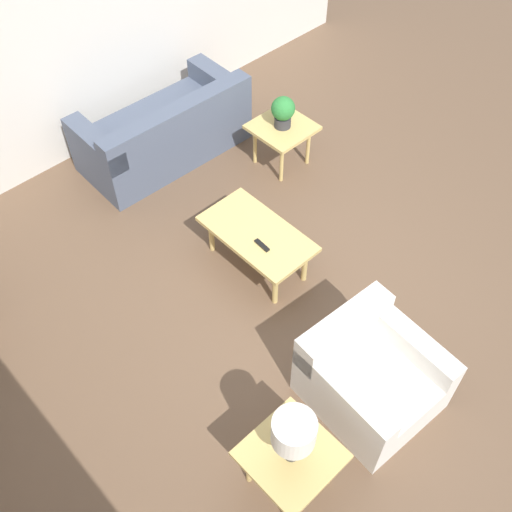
{
  "coord_description": "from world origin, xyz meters",
  "views": [
    {
      "loc": [
        -2.02,
        2.5,
        4.32
      ],
      "look_at": [
        0.26,
        0.34,
        0.55
      ],
      "focal_mm": 42.0,
      "sensor_mm": 36.0,
      "label": 1
    }
  ],
  "objects_px": {
    "side_table_plant": "(282,131)",
    "potted_plant": "(283,111)",
    "side_table_lamp": "(291,458)",
    "armchair": "(369,375)",
    "sofa": "(165,132)",
    "table_lamp": "(294,434)",
    "coffee_table": "(257,236)"
  },
  "relations": [
    {
      "from": "side_table_lamp",
      "to": "potted_plant",
      "type": "distance_m",
      "value": 3.42
    },
    {
      "from": "side_table_plant",
      "to": "side_table_lamp",
      "type": "relative_size",
      "value": 1.0
    },
    {
      "from": "sofa",
      "to": "table_lamp",
      "type": "bearing_deg",
      "value": 66.55
    },
    {
      "from": "sofa",
      "to": "side_table_plant",
      "type": "height_order",
      "value": "sofa"
    },
    {
      "from": "side_table_plant",
      "to": "potted_plant",
      "type": "height_order",
      "value": "potted_plant"
    },
    {
      "from": "armchair",
      "to": "side_table_lamp",
      "type": "bearing_deg",
      "value": -171.46
    },
    {
      "from": "armchair",
      "to": "side_table_lamp",
      "type": "distance_m",
      "value": 0.93
    },
    {
      "from": "side_table_plant",
      "to": "table_lamp",
      "type": "height_order",
      "value": "table_lamp"
    },
    {
      "from": "potted_plant",
      "to": "table_lamp",
      "type": "xyz_separation_m",
      "value": [
        -2.45,
        2.38,
        0.14
      ]
    },
    {
      "from": "sofa",
      "to": "coffee_table",
      "type": "height_order",
      "value": "sofa"
    },
    {
      "from": "armchair",
      "to": "coffee_table",
      "type": "relative_size",
      "value": 0.93
    },
    {
      "from": "coffee_table",
      "to": "side_table_plant",
      "type": "bearing_deg",
      "value": -53.89
    },
    {
      "from": "armchair",
      "to": "table_lamp",
      "type": "height_order",
      "value": "table_lamp"
    },
    {
      "from": "armchair",
      "to": "side_table_lamp",
      "type": "relative_size",
      "value": 1.64
    },
    {
      "from": "table_lamp",
      "to": "potted_plant",
      "type": "bearing_deg",
      "value": -44.13
    },
    {
      "from": "side_table_plant",
      "to": "potted_plant",
      "type": "relative_size",
      "value": 1.72
    },
    {
      "from": "coffee_table",
      "to": "side_table_plant",
      "type": "height_order",
      "value": "side_table_plant"
    },
    {
      "from": "armchair",
      "to": "coffee_table",
      "type": "distance_m",
      "value": 1.56
    },
    {
      "from": "sofa",
      "to": "side_table_lamp",
      "type": "distance_m",
      "value": 3.73
    },
    {
      "from": "sofa",
      "to": "potted_plant",
      "type": "distance_m",
      "value": 1.29
    },
    {
      "from": "sofa",
      "to": "table_lamp",
      "type": "distance_m",
      "value": 3.77
    },
    {
      "from": "potted_plant",
      "to": "sofa",
      "type": "bearing_deg",
      "value": 40.59
    },
    {
      "from": "coffee_table",
      "to": "table_lamp",
      "type": "bearing_deg",
      "value": 142.82
    },
    {
      "from": "side_table_lamp",
      "to": "potted_plant",
      "type": "relative_size",
      "value": 1.72
    },
    {
      "from": "side_table_lamp",
      "to": "table_lamp",
      "type": "bearing_deg",
      "value": 135.0
    },
    {
      "from": "table_lamp",
      "to": "coffee_table",
      "type": "bearing_deg",
      "value": -37.18
    },
    {
      "from": "armchair",
      "to": "table_lamp",
      "type": "bearing_deg",
      "value": -171.46
    },
    {
      "from": "sofa",
      "to": "armchair",
      "type": "height_order",
      "value": "sofa"
    },
    {
      "from": "coffee_table",
      "to": "table_lamp",
      "type": "height_order",
      "value": "table_lamp"
    },
    {
      "from": "potted_plant",
      "to": "table_lamp",
      "type": "height_order",
      "value": "table_lamp"
    },
    {
      "from": "side_table_lamp",
      "to": "table_lamp",
      "type": "relative_size",
      "value": 1.25
    },
    {
      "from": "coffee_table",
      "to": "potted_plant",
      "type": "distance_m",
      "value": 1.46
    }
  ]
}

